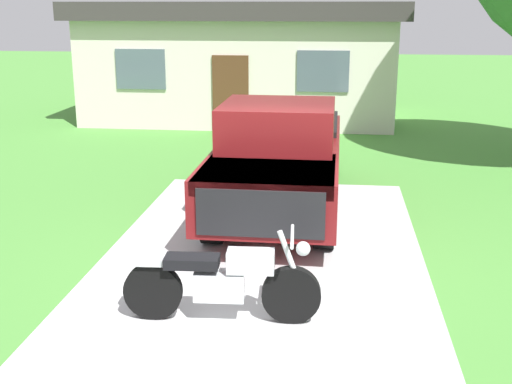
% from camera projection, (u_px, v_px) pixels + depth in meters
% --- Properties ---
extents(ground_plane, '(80.00, 80.00, 0.00)m').
position_uv_depth(ground_plane, '(263.00, 256.00, 9.27)').
color(ground_plane, '#498B38').
extents(driveway_pad, '(4.49, 7.93, 0.01)m').
position_uv_depth(driveway_pad, '(263.00, 255.00, 9.27)').
color(driveway_pad, '#B6B6B6').
rests_on(driveway_pad, ground).
extents(motorcycle, '(2.21, 0.70, 1.09)m').
position_uv_depth(motorcycle, '(223.00, 281.00, 7.25)').
color(motorcycle, black).
rests_on(motorcycle, ground).
extents(pickup_truck, '(2.04, 5.64, 1.90)m').
position_uv_depth(pickup_truck, '(280.00, 155.00, 11.20)').
color(pickup_truck, black).
rests_on(pickup_truck, ground).
extents(neighbor_house, '(9.60, 5.60, 3.50)m').
position_uv_depth(neighbor_house, '(243.00, 59.00, 20.24)').
color(neighbor_house, beige).
rests_on(neighbor_house, ground).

